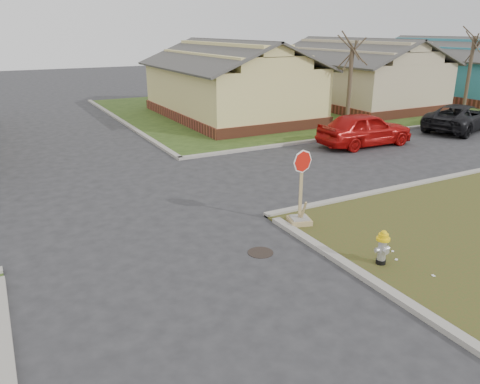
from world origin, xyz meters
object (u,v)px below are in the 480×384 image
fire_hydrant (382,245)px  red_sedan (365,129)px  dark_pickup (460,117)px  stop_sign (300,208)px

fire_hydrant → red_sedan: (7.86, 9.26, 0.28)m
red_sedan → dark_pickup: 6.94m
stop_sign → dark_pickup: size_ratio=0.42×
fire_hydrant → dark_pickup: 17.56m
fire_hydrant → stop_sign: size_ratio=0.40×
fire_hydrant → red_sedan: bearing=58.8°
red_sedan → fire_hydrant: bearing=141.4°
stop_sign → red_sedan: bearing=53.6°
dark_pickup → red_sedan: bearing=74.6°
dark_pickup → stop_sign: bearing=96.4°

